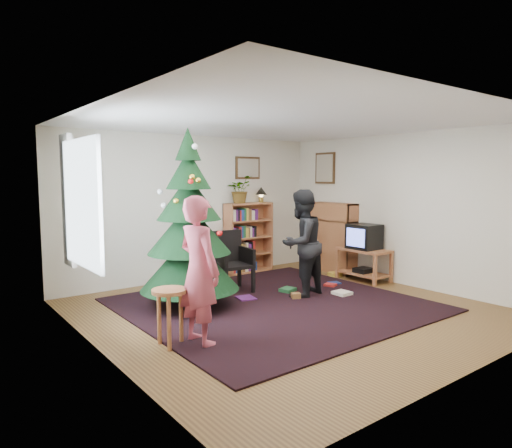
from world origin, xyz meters
TOP-DOWN VIEW (x-y plane):
  - floor at (0.00, 0.00)m, footprint 5.00×5.00m
  - ceiling at (0.00, 0.00)m, footprint 5.00×5.00m
  - wall_back at (0.00, 2.50)m, footprint 5.00×0.02m
  - wall_front at (0.00, -2.50)m, footprint 5.00×0.02m
  - wall_left at (-2.50, 0.00)m, footprint 0.02×5.00m
  - wall_right at (2.50, 0.00)m, footprint 0.02×5.00m
  - rug at (0.00, 0.30)m, footprint 3.80×3.60m
  - window_pane at (-2.47, 0.60)m, footprint 0.04×1.20m
  - curtain at (-2.43, 1.30)m, footprint 0.06×0.35m
  - picture_back at (1.15, 2.48)m, footprint 0.55×0.03m
  - picture_right at (2.48, 1.75)m, footprint 0.03×0.50m
  - christmas_tree at (-0.98, 0.91)m, footprint 1.34×1.34m
  - bookshelf_back at (1.06, 2.34)m, footprint 0.95×0.30m
  - bookshelf_right at (2.34, 1.38)m, footprint 0.30×0.95m
  - tv_stand at (2.22, 0.55)m, footprint 0.49×0.88m
  - crt_tv at (2.22, 0.55)m, footprint 0.45×0.49m
  - armchair at (-0.05, 1.33)m, footprint 0.58×0.58m
  - stool at (-1.85, -0.22)m, footprint 0.37×0.37m
  - person_standing at (-1.56, -0.34)m, footprint 0.44×0.62m
  - person_by_chair at (0.63, 0.43)m, footprint 0.88×0.74m
  - potted_plant at (0.86, 2.34)m, footprint 0.57×0.54m
  - table_lamp at (1.36, 2.34)m, footprint 0.22×0.22m
  - floor_clutter at (1.01, 0.59)m, footprint 2.42×1.21m

SIDE VIEW (x-z plane):
  - floor at x=0.00m, z-range 0.00..0.00m
  - rug at x=0.00m, z-range 0.00..0.02m
  - floor_clutter at x=1.01m, z-range 0.00..0.08m
  - tv_stand at x=2.22m, z-range 0.05..0.60m
  - stool at x=-1.85m, z-range 0.17..0.78m
  - armchair at x=-0.05m, z-range 0.04..0.98m
  - bookshelf_back at x=1.06m, z-range 0.01..1.31m
  - bookshelf_right at x=2.34m, z-range 0.01..1.31m
  - crt_tv at x=2.22m, z-range 0.55..0.98m
  - person_standing at x=-1.56m, z-range 0.00..1.60m
  - person_by_chair at x=0.63m, z-range 0.00..1.60m
  - christmas_tree at x=-0.98m, z-range -0.20..2.23m
  - wall_back at x=0.00m, z-range 0.00..2.50m
  - wall_front at x=0.00m, z-range 0.00..2.50m
  - wall_left at x=-2.50m, z-range 0.00..2.50m
  - wall_right at x=2.50m, z-range 0.00..2.50m
  - table_lamp at x=1.36m, z-range 1.35..1.64m
  - window_pane at x=-2.47m, z-range 0.80..2.20m
  - curtain at x=-2.43m, z-range 0.70..2.30m
  - potted_plant at x=0.86m, z-range 1.30..1.80m
  - picture_back at x=1.15m, z-range 1.74..2.16m
  - picture_right at x=2.48m, z-range 1.65..2.25m
  - ceiling at x=0.00m, z-range 2.50..2.50m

